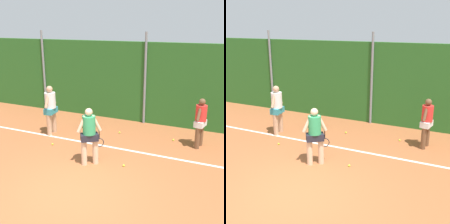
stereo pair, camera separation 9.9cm
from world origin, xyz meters
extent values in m
plane|color=#A85B33|center=(0.00, 1.75, 0.00)|extent=(26.55, 26.55, 0.00)
cube|color=#286023|center=(0.00, 5.96, 1.67)|extent=(17.26, 0.25, 3.34)
cylinder|color=gray|center=(-4.98, 5.78, 1.87)|extent=(0.10, 0.10, 3.74)
cylinder|color=gray|center=(0.00, 5.78, 1.87)|extent=(0.10, 0.10, 3.74)
cube|color=white|center=(0.00, 2.93, 0.00)|extent=(12.61, 0.10, 0.01)
cylinder|color=beige|center=(-0.45, 1.47, 0.38)|extent=(0.17, 0.17, 0.76)
cylinder|color=beige|center=(-0.17, 1.67, 0.38)|extent=(0.17, 0.17, 0.76)
cube|color=#23232D|center=(-0.31, 1.57, 0.87)|extent=(0.59, 0.54, 0.20)
cylinder|color=#339E60|center=(-0.31, 1.57, 1.24)|extent=(0.37, 0.37, 0.54)
sphere|color=beige|center=(-0.31, 1.57, 1.63)|extent=(0.22, 0.22, 0.22)
cylinder|color=beige|center=(-0.48, 1.44, 1.28)|extent=(0.27, 0.23, 0.52)
cylinder|color=beige|center=(-0.14, 1.69, 1.28)|extent=(0.27, 0.23, 0.52)
cylinder|color=black|center=(-0.10, 1.78, 0.91)|extent=(0.03, 0.03, 0.28)
torus|color=#26262B|center=(-0.10, 1.78, 0.64)|extent=(0.24, 0.19, 0.28)
cylinder|color=tan|center=(-2.78, 2.99, 0.41)|extent=(0.18, 0.18, 0.81)
cylinder|color=tan|center=(-2.83, 3.35, 0.41)|extent=(0.18, 0.18, 0.81)
cube|color=teal|center=(-2.81, 3.17, 0.92)|extent=(0.38, 0.58, 0.22)
cylinder|color=white|center=(-2.81, 3.17, 1.32)|extent=(0.40, 0.40, 0.58)
sphere|color=tan|center=(-2.81, 3.17, 1.74)|extent=(0.24, 0.24, 0.24)
cylinder|color=tan|center=(-2.78, 2.95, 1.37)|extent=(0.14, 0.33, 0.54)
cylinder|color=tan|center=(-2.83, 3.40, 1.37)|extent=(0.14, 0.33, 0.54)
cylinder|color=black|center=(-2.89, 3.48, 0.98)|extent=(0.03, 0.03, 0.28)
torus|color=#26262B|center=(-2.89, 3.48, 0.71)|extent=(0.06, 0.28, 0.28)
cylinder|color=brown|center=(2.51, 4.34, 0.37)|extent=(0.17, 0.17, 0.75)
cylinder|color=brown|center=(2.44, 4.02, 0.37)|extent=(0.17, 0.17, 0.75)
cube|color=white|center=(2.48, 4.18, 0.85)|extent=(0.38, 0.54, 0.20)
cylinder|color=red|center=(2.48, 4.18, 1.21)|extent=(0.36, 0.36, 0.53)
sphere|color=brown|center=(2.48, 4.18, 1.59)|extent=(0.22, 0.22, 0.22)
cylinder|color=brown|center=(2.52, 4.38, 1.25)|extent=(0.14, 0.30, 0.50)
cylinder|color=brown|center=(2.44, 3.98, 1.25)|extent=(0.14, 0.30, 0.50)
cylinder|color=#2D2D33|center=(-1.93, 4.32, 0.29)|extent=(0.36, 0.36, 0.42)
cylinder|color=#2D2D33|center=(-1.81, 4.32, 0.04)|extent=(0.02, 0.02, 0.08)
cylinder|color=#2D2D33|center=(-2.06, 4.32, 0.04)|extent=(0.02, 0.02, 0.08)
cylinder|color=#2D2D33|center=(-1.93, 4.44, 0.04)|extent=(0.02, 0.02, 0.08)
sphere|color=#CCDB33|center=(-1.89, 4.35, 0.48)|extent=(0.07, 0.07, 0.07)
sphere|color=#CCDB33|center=(-1.98, 4.30, 0.48)|extent=(0.07, 0.07, 0.07)
sphere|color=#CCDB33|center=(1.59, 4.35, 0.03)|extent=(0.07, 0.07, 0.07)
sphere|color=#CCDB33|center=(0.68, 1.82, 0.03)|extent=(0.07, 0.07, 0.07)
sphere|color=#CCDB33|center=(-4.35, 4.87, 0.03)|extent=(0.07, 0.07, 0.07)
sphere|color=#CCDB33|center=(-4.79, 5.36, 0.03)|extent=(0.07, 0.07, 0.07)
sphere|color=#CCDB33|center=(-0.46, 4.25, 0.03)|extent=(0.07, 0.07, 0.07)
sphere|color=#CCDB33|center=(-2.16, 2.27, 0.03)|extent=(0.07, 0.07, 0.07)
camera|label=1|loc=(3.48, -5.32, 4.06)|focal=46.36mm
camera|label=2|loc=(3.57, -5.28, 4.06)|focal=46.36mm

